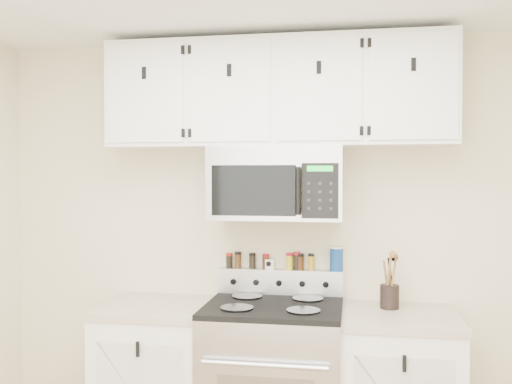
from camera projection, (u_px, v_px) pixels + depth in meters
back_wall at (281, 244)px, 3.50m from camera, size 3.50×0.01×2.50m
base_cabinet_left at (158, 381)px, 3.35m from camera, size 0.64×0.62×0.92m
microwave at (277, 183)px, 3.31m from camera, size 0.76×0.44×0.42m
upper_cabinets at (277, 94)px, 3.32m from camera, size 2.00×0.35×0.62m
utensil_crock at (390, 295)px, 3.22m from camera, size 0.11×0.11×0.31m
kitchen_timer at (269, 264)px, 3.49m from camera, size 0.06×0.06×0.06m
salt_canister at (336, 259)px, 3.42m from camera, size 0.08×0.08×0.15m
spice_jar_0 at (229, 260)px, 3.53m from camera, size 0.04×0.04×0.09m
spice_jar_1 at (238, 260)px, 3.52m from camera, size 0.04×0.04×0.10m
spice_jar_2 at (252, 261)px, 3.50m from camera, size 0.04×0.04×0.10m
spice_jar_3 at (266, 261)px, 3.49m from camera, size 0.04×0.04×0.09m
spice_jar_4 at (289, 261)px, 3.46m from camera, size 0.04×0.04×0.10m
spice_jar_5 at (297, 261)px, 3.46m from camera, size 0.04×0.04×0.11m
spice_jar_6 at (300, 262)px, 3.45m from camera, size 0.05×0.05×0.10m
spice_jar_7 at (311, 262)px, 3.44m from camera, size 0.04×0.04×0.10m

